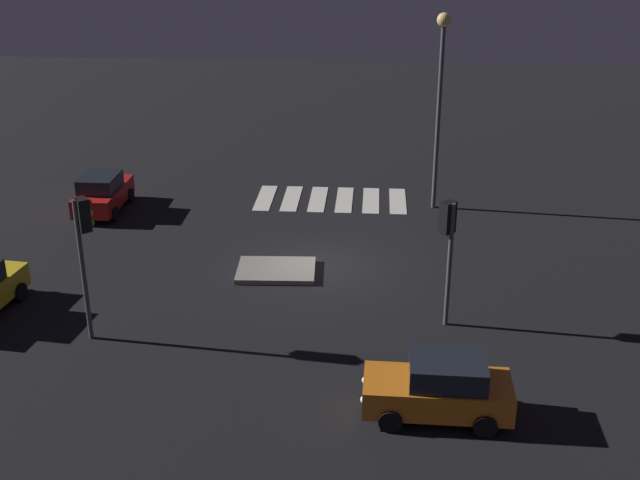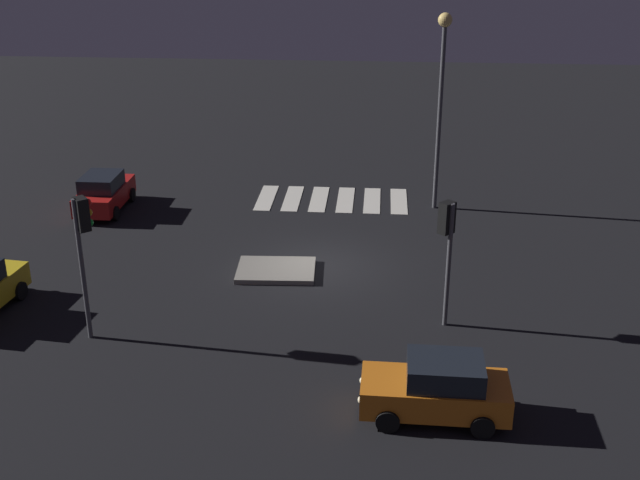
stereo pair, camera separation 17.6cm
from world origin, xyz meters
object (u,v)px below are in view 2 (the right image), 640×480
object	(u,v)px
traffic_island	(276,270)
traffic_light_west	(447,233)
car_red	(104,192)
street_lamp	(442,79)
traffic_light_north	(83,233)
car_orange	(437,389)

from	to	relation	value
traffic_island	traffic_light_west	world-z (taller)	traffic_light_west
car_red	street_lamp	world-z (taller)	street_lamp
car_red	traffic_light_north	distance (m)	11.07
traffic_light_north	street_lamp	world-z (taller)	street_lamp
car_red	traffic_island	bearing A→B (deg)	-125.12
traffic_island	street_lamp	distance (m)	10.51
traffic_light_north	car_orange	bearing A→B (deg)	-59.35
traffic_light_west	car_red	bearing A→B (deg)	10.79
car_red	traffic_light_west	bearing A→B (deg)	-123.19
car_orange	car_red	xyz separation A→B (m)	(12.95, -13.59, -0.00)
car_orange	street_lamp	bearing A→B (deg)	-91.71
car_red	traffic_light_north	xyz separation A→B (m)	(-3.10, 10.32, 2.50)
traffic_island	car_red	size ratio (longest dim) A/B	0.75
car_orange	traffic_light_west	size ratio (longest dim) A/B	0.95
traffic_island	car_orange	world-z (taller)	car_orange
car_orange	traffic_light_west	bearing A→B (deg)	-93.80
traffic_island	car_orange	distance (m)	9.54
traffic_light_west	street_lamp	distance (m)	10.42
car_orange	street_lamp	world-z (taller)	street_lamp
car_orange	street_lamp	distance (m)	15.70
traffic_island	traffic_light_north	world-z (taller)	traffic_light_north
traffic_light_west	traffic_island	bearing A→B (deg)	13.72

